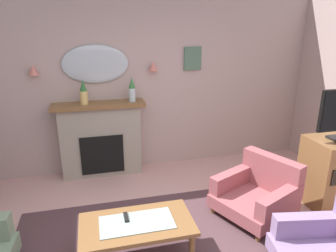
# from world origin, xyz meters

# --- Properties ---
(wall_back) EXTENTS (6.87, 0.10, 2.83)m
(wall_back) POSITION_xyz_m (0.00, 2.51, 1.41)
(wall_back) COLOR #B29993
(wall_back) RESTS_ON ground
(fireplace) EXTENTS (1.36, 0.36, 1.16)m
(fireplace) POSITION_xyz_m (-0.55, 2.29, 0.57)
(fireplace) COLOR gray
(fireplace) RESTS_ON ground
(mantel_vase_centre) EXTENTS (0.11, 0.11, 0.36)m
(mantel_vase_centre) POSITION_xyz_m (-0.75, 2.26, 1.33)
(mantel_vase_centre) COLOR tan
(mantel_vase_centre) RESTS_ON fireplace
(mantel_vase_left) EXTENTS (0.10, 0.10, 0.36)m
(mantel_vase_left) POSITION_xyz_m (-0.05, 2.26, 1.34)
(mantel_vase_left) COLOR silver
(mantel_vase_left) RESTS_ON fireplace
(wall_mirror) EXTENTS (0.96, 0.06, 0.56)m
(wall_mirror) POSITION_xyz_m (-0.55, 2.43, 1.71)
(wall_mirror) COLOR #B2BCC6
(wall_sconce_left) EXTENTS (0.14, 0.14, 0.14)m
(wall_sconce_left) POSITION_xyz_m (-1.40, 2.38, 1.66)
(wall_sconce_left) COLOR #D17066
(wall_sconce_right) EXTENTS (0.14, 0.14, 0.14)m
(wall_sconce_right) POSITION_xyz_m (0.30, 2.38, 1.66)
(wall_sconce_right) COLOR #D17066
(framed_picture) EXTENTS (0.28, 0.03, 0.36)m
(framed_picture) POSITION_xyz_m (0.95, 2.44, 1.75)
(framed_picture) COLOR #4C6B56
(coffee_table) EXTENTS (1.10, 0.60, 0.45)m
(coffee_table) POSITION_xyz_m (-0.30, 0.28, 0.38)
(coffee_table) COLOR brown
(coffee_table) RESTS_ON ground
(tv_remote) EXTENTS (0.04, 0.16, 0.02)m
(tv_remote) POSITION_xyz_m (-0.40, 0.37, 0.45)
(tv_remote) COLOR black
(tv_remote) RESTS_ON coffee_table
(armchair_near_fireplace) EXTENTS (1.08, 1.07, 0.71)m
(armchair_near_fireplace) POSITION_xyz_m (1.28, 0.72, 0.31)
(armchair_near_fireplace) COLOR #934C51
(armchair_near_fireplace) RESTS_ON ground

